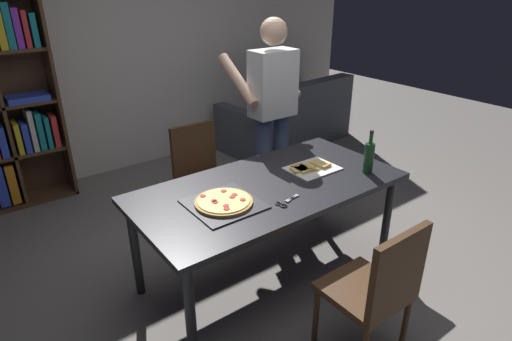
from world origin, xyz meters
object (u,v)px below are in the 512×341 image
object	(u,v)px
person_serving_pizza	(271,109)
kitchen_scissors	(285,202)
dining_table	(269,194)
chair_far_side	(201,170)
pepperoni_pizza_on_tray	(224,202)
chair_near_camera	(378,287)
couch	(288,122)
wine_bottle	(369,157)

from	to	relation	value
person_serving_pizza	kitchen_scissors	distance (m)	1.22
dining_table	chair_far_side	bearing A→B (deg)	90.00
dining_table	kitchen_scissors	distance (m)	0.28
dining_table	pepperoni_pizza_on_tray	xyz separation A→B (m)	(-0.40, -0.05, 0.08)
chair_near_camera	dining_table	bearing A→B (deg)	90.00
dining_table	couch	bearing A→B (deg)	46.19
couch	dining_table	bearing A→B (deg)	-133.81
chair_far_side	pepperoni_pizza_on_tray	world-z (taller)	chair_far_side
person_serving_pizza	kitchen_scissors	world-z (taller)	person_serving_pizza
chair_near_camera	person_serving_pizza	world-z (taller)	person_serving_pizza
couch	wine_bottle	world-z (taller)	wine_bottle
person_serving_pizza	chair_near_camera	bearing A→B (deg)	-109.60
chair_near_camera	couch	xyz separation A→B (m)	(1.91, 2.94, -0.21)
wine_bottle	pepperoni_pizza_on_tray	bearing A→B (deg)	168.66
dining_table	couch	world-z (taller)	couch
chair_near_camera	pepperoni_pizza_on_tray	bearing A→B (deg)	113.93
couch	chair_near_camera	bearing A→B (deg)	-123.00
chair_near_camera	person_serving_pizza	bearing A→B (deg)	70.40
pepperoni_pizza_on_tray	wine_bottle	world-z (taller)	wine_bottle
couch	kitchen_scissors	bearing A→B (deg)	-131.47
pepperoni_pizza_on_tray	kitchen_scissors	size ratio (longest dim) A/B	2.13
wine_bottle	kitchen_scissors	world-z (taller)	wine_bottle
chair_far_side	couch	size ratio (longest dim) A/B	0.51
dining_table	wine_bottle	size ratio (longest dim) A/B	5.85
pepperoni_pizza_on_tray	kitchen_scissors	distance (m)	0.38
chair_near_camera	pepperoni_pizza_on_tray	xyz separation A→B (m)	(-0.40, 0.90, 0.25)
dining_table	person_serving_pizza	world-z (taller)	person_serving_pizza
person_serving_pizza	pepperoni_pizza_on_tray	world-z (taller)	person_serving_pizza
person_serving_pizza	pepperoni_pizza_on_tray	distance (m)	1.29
chair_near_camera	couch	bearing A→B (deg)	57.00
chair_near_camera	person_serving_pizza	xyz separation A→B (m)	(0.60, 1.68, 0.49)
person_serving_pizza	dining_table	bearing A→B (deg)	-129.35
dining_table	person_serving_pizza	distance (m)	0.99
dining_table	pepperoni_pizza_on_tray	bearing A→B (deg)	-172.84
wine_bottle	chair_far_side	bearing A→B (deg)	119.52
chair_near_camera	wine_bottle	xyz separation A→B (m)	(0.69, 0.68, 0.36)
wine_bottle	kitchen_scissors	size ratio (longest dim) A/B	1.60
pepperoni_pizza_on_tray	wine_bottle	bearing A→B (deg)	-11.34
chair_near_camera	kitchen_scissors	bearing A→B (deg)	96.71
pepperoni_pizza_on_tray	wine_bottle	distance (m)	1.11
dining_table	wine_bottle	bearing A→B (deg)	-21.27
chair_near_camera	kitchen_scissors	distance (m)	0.73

